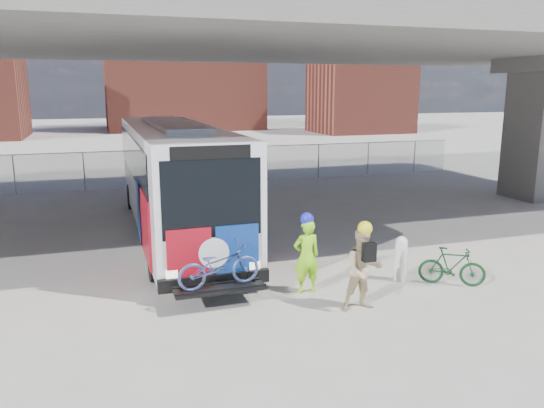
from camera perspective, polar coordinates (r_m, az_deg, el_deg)
name	(u,v)px	position (r m, az deg, el deg)	size (l,w,h in m)	color
ground	(260,253)	(15.63, -1.34, -5.26)	(160.00, 160.00, 0.00)	#9E9991
bus	(174,170)	(17.63, -10.51, 3.57)	(2.67, 12.98, 3.69)	silver
overpass	(224,34)	(18.87, -5.17, 17.79)	(40.00, 16.00, 7.95)	#605E59
chainlink_fence	(189,157)	(26.83, -8.89, 5.05)	(30.00, 0.06, 30.00)	gray
brick_buildings	(145,83)	(62.75, -13.52, 12.52)	(54.00, 22.00, 12.00)	brown
smokestack	(239,28)	(72.08, -3.62, 18.38)	(2.20, 2.20, 25.00)	brown
bollard	(401,257)	(13.64, 13.69, -5.55)	(0.30, 0.30, 1.14)	silver
cyclist_hivis	(307,254)	(12.43, 3.74, -5.42)	(0.65, 0.43, 1.93)	#8BEA18
cyclist_tan	(364,268)	(11.63, 9.83, -6.83)	(0.91, 0.73, 1.98)	tan
bike_parked	(452,266)	(13.72, 18.79, -6.36)	(0.45, 1.58, 0.95)	#123A1A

